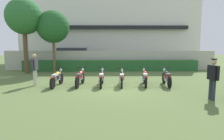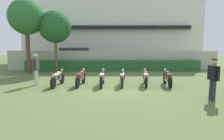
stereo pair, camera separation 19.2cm
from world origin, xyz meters
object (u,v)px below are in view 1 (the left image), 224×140
tree_far_side (53,27)px  inspector_person (35,67)px  motorcycle_in_row_1 (80,78)px  parked_car (74,58)px  motorcycle_in_row_2 (102,78)px  motorcycle_in_row_4 (145,78)px  tree_near_inspector (24,17)px  motorcycle_in_row_3 (122,78)px  motorcycle_in_row_0 (57,78)px  officer_0 (213,76)px  motorcycle_in_row_5 (167,78)px

tree_far_side → inspector_person: (0.30, -5.13, -2.53)m
motorcycle_in_row_1 → parked_car: bearing=16.9°
motorcycle_in_row_1 → motorcycle_in_row_2: bearing=-86.5°
parked_car → inspector_person: (-0.74, -8.51, 0.10)m
tree_far_side → motorcycle_in_row_1: (2.75, -5.23, -3.12)m
motorcycle_in_row_4 → inspector_person: bearing=94.7°
motorcycle_in_row_2 → motorcycle_in_row_4: 2.36m
tree_near_inspector → motorcycle_in_row_4: size_ratio=3.00×
motorcycle_in_row_2 → tree_near_inspector: bearing=53.1°
motorcycle_in_row_2 → motorcycle_in_row_3: 1.10m
tree_near_inspector → motorcycle_in_row_0: tree_near_inspector is taller
motorcycle_in_row_4 → motorcycle_in_row_0: bearing=96.9°
motorcycle_in_row_2 → officer_0: size_ratio=1.14×
motorcycle_in_row_5 → officer_0: 3.04m
motorcycle_in_row_0 → motorcycle_in_row_5: bearing=-84.6°
motorcycle_in_row_0 → motorcycle_in_row_2: motorcycle_in_row_2 is taller
motorcycle_in_row_2 → inspector_person: inspector_person is taller
motorcycle_in_row_1 → officer_0: bearing=-110.9°
motorcycle_in_row_5 → officer_0: bearing=-157.0°
motorcycle_in_row_5 → officer_0: (1.04, -2.81, 0.56)m
motorcycle_in_row_5 → motorcycle_in_row_4: bearing=89.3°
tree_far_side → motorcycle_in_row_4: size_ratio=2.58×
parked_car → inspector_person: size_ratio=2.62×
tree_near_inspector → motorcycle_in_row_5: size_ratio=3.06×
motorcycle_in_row_3 → inspector_person: 4.78m
motorcycle_in_row_1 → tree_near_inspector: bearing=50.8°
motorcycle_in_row_5 → motorcycle_in_row_0: bearing=93.1°
tree_far_side → officer_0: size_ratio=2.85×
motorcycle_in_row_4 → inspector_person: inspector_person is taller
tree_near_inspector → motorcycle_in_row_2: size_ratio=2.92×
tree_far_side → motorcycle_in_row_1: 6.69m
parked_car → motorcycle_in_row_3: 9.54m
parked_car → officer_0: 13.71m
tree_near_inspector → inspector_person: 6.07m
tree_near_inspector → motorcycle_in_row_0: 7.09m
motorcycle_in_row_5 → motorcycle_in_row_3: bearing=91.8°
motorcycle_in_row_0 → motorcycle_in_row_4: bearing=-83.7°
parked_car → motorcycle_in_row_1: parked_car is taller
motorcycle_in_row_2 → parked_car: bearing=20.4°
motorcycle_in_row_3 → motorcycle_in_row_5: size_ratio=0.97×
motorcycle_in_row_4 → inspector_person: size_ratio=1.08×
tree_far_side → motorcycle_in_row_1: tree_far_side is taller
tree_far_side → inspector_person: tree_far_side is taller
motorcycle_in_row_3 → motorcycle_in_row_5: (2.44, -0.04, 0.02)m
motorcycle_in_row_0 → motorcycle_in_row_3: bearing=-83.7°
tree_far_side → motorcycle_in_row_2: 7.28m
parked_car → tree_far_side: bearing=-109.3°
motorcycle_in_row_1 → motorcycle_in_row_5: motorcycle_in_row_5 is taller
motorcycle_in_row_0 → motorcycle_in_row_2: bearing=-83.5°
motorcycle_in_row_2 → officer_0: bearing=-119.8°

